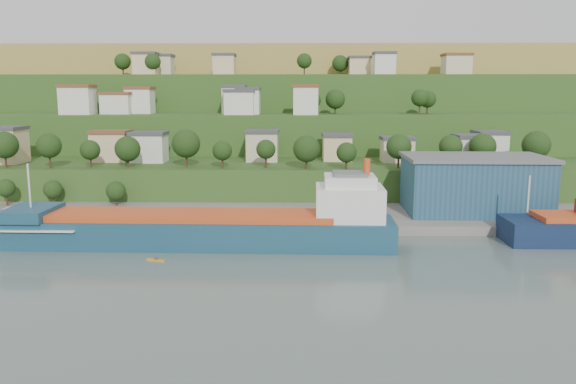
{
  "coord_description": "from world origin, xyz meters",
  "views": [
    {
      "loc": [
        8.86,
        -95.4,
        28.25
      ],
      "look_at": [
        7.2,
        15.0,
        8.99
      ],
      "focal_mm": 35.0,
      "sensor_mm": 36.0,
      "label": 1
    }
  ],
  "objects_px": {
    "caravan": "(20,214)",
    "warehouse": "(474,184)",
    "cargo_ship_near": "(214,230)",
    "kayak_orange": "(118,249)"
  },
  "relations": [
    {
      "from": "caravan",
      "to": "warehouse",
      "type": "bearing_deg",
      "value": 3.6
    },
    {
      "from": "warehouse",
      "to": "caravan",
      "type": "xyz_separation_m",
      "value": [
        -99.59,
        -7.04,
        -5.79
      ]
    },
    {
      "from": "warehouse",
      "to": "caravan",
      "type": "height_order",
      "value": "warehouse"
    },
    {
      "from": "cargo_ship_near",
      "to": "kayak_orange",
      "type": "xyz_separation_m",
      "value": [
        -17.07,
        -3.76,
        -2.71
      ]
    },
    {
      "from": "cargo_ship_near",
      "to": "warehouse",
      "type": "distance_m",
      "value": 59.91
    },
    {
      "from": "warehouse",
      "to": "kayak_orange",
      "type": "height_order",
      "value": "warehouse"
    },
    {
      "from": "cargo_ship_near",
      "to": "caravan",
      "type": "xyz_separation_m",
      "value": [
        -44.08,
        14.83,
        -0.33
      ]
    },
    {
      "from": "kayak_orange",
      "to": "cargo_ship_near",
      "type": "bearing_deg",
      "value": -5.72
    },
    {
      "from": "warehouse",
      "to": "kayak_orange",
      "type": "relative_size",
      "value": 8.87
    },
    {
      "from": "cargo_ship_near",
      "to": "caravan",
      "type": "relative_size",
      "value": 11.75
    }
  ]
}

